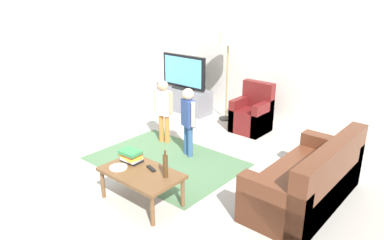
{
  "coord_description": "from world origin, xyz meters",
  "views": [
    {
      "loc": [
        3.34,
        -3.29,
        2.52
      ],
      "look_at": [
        0.0,
        0.6,
        0.65
      ],
      "focal_mm": 34.24,
      "sensor_mm": 36.0,
      "label": 1
    }
  ],
  "objects_px": {
    "couch": "(311,183)",
    "book_stack": "(131,156)",
    "tv": "(184,72)",
    "floor_lamp": "(228,42)",
    "plate": "(118,167)",
    "bottle": "(165,166)",
    "tv_remote": "(151,168)",
    "coffee_table": "(141,175)",
    "child_near_tv": "(164,106)",
    "armchair": "(253,115)",
    "child_center": "(188,116)",
    "tv_stand": "(185,100)"
  },
  "relations": [
    {
      "from": "floor_lamp",
      "to": "plate",
      "type": "height_order",
      "value": "floor_lamp"
    },
    {
      "from": "floor_lamp",
      "to": "child_center",
      "type": "bearing_deg",
      "value": -72.95
    },
    {
      "from": "couch",
      "to": "bottle",
      "type": "xyz_separation_m",
      "value": [
        -1.27,
        -1.21,
        0.28
      ]
    },
    {
      "from": "child_center",
      "to": "child_near_tv",
      "type": "bearing_deg",
      "value": 168.41
    },
    {
      "from": "plate",
      "to": "bottle",
      "type": "bearing_deg",
      "value": 20.14
    },
    {
      "from": "plate",
      "to": "floor_lamp",
      "type": "bearing_deg",
      "value": 102.28
    },
    {
      "from": "child_center",
      "to": "coffee_table",
      "type": "relative_size",
      "value": 1.1
    },
    {
      "from": "bottle",
      "to": "tv_stand",
      "type": "bearing_deg",
      "value": 128.31
    },
    {
      "from": "armchair",
      "to": "tv_remote",
      "type": "height_order",
      "value": "armchair"
    },
    {
      "from": "child_center",
      "to": "book_stack",
      "type": "height_order",
      "value": "child_center"
    },
    {
      "from": "armchair",
      "to": "coffee_table",
      "type": "distance_m",
      "value": 2.97
    },
    {
      "from": "tv_stand",
      "to": "book_stack",
      "type": "bearing_deg",
      "value": -60.0
    },
    {
      "from": "coffee_table",
      "to": "tv_remote",
      "type": "height_order",
      "value": "tv_remote"
    },
    {
      "from": "armchair",
      "to": "child_near_tv",
      "type": "xyz_separation_m",
      "value": [
        -0.86,
        -1.44,
        0.35
      ]
    },
    {
      "from": "plate",
      "to": "tv",
      "type": "bearing_deg",
      "value": 118.63
    },
    {
      "from": "armchair",
      "to": "child_center",
      "type": "height_order",
      "value": "child_center"
    },
    {
      "from": "tv_stand",
      "to": "couch",
      "type": "xyz_separation_m",
      "value": [
        3.56,
        -1.7,
        0.05
      ]
    },
    {
      "from": "armchair",
      "to": "child_center",
      "type": "relative_size",
      "value": 0.82
    },
    {
      "from": "tv_stand",
      "to": "child_center",
      "type": "distance_m",
      "value": 2.26
    },
    {
      "from": "child_center",
      "to": "book_stack",
      "type": "distance_m",
      "value": 1.3
    },
    {
      "from": "coffee_table",
      "to": "book_stack",
      "type": "height_order",
      "value": "book_stack"
    },
    {
      "from": "tv_stand",
      "to": "tv",
      "type": "xyz_separation_m",
      "value": [
        -0.0,
        -0.02,
        0.6
      ]
    },
    {
      "from": "floor_lamp",
      "to": "plate",
      "type": "bearing_deg",
      "value": -77.72
    },
    {
      "from": "tv_remote",
      "to": "plate",
      "type": "height_order",
      "value": "plate"
    },
    {
      "from": "bottle",
      "to": "tv_remote",
      "type": "relative_size",
      "value": 2.0
    },
    {
      "from": "tv",
      "to": "child_near_tv",
      "type": "xyz_separation_m",
      "value": [
        0.86,
        -1.46,
        -0.2
      ]
    },
    {
      "from": "child_near_tv",
      "to": "armchair",
      "type": "bearing_deg",
      "value": 59.23
    },
    {
      "from": "armchair",
      "to": "plate",
      "type": "xyz_separation_m",
      "value": [
        -0.02,
        -3.08,
        0.13
      ]
    },
    {
      "from": "book_stack",
      "to": "tv_remote",
      "type": "height_order",
      "value": "book_stack"
    },
    {
      "from": "tv_stand",
      "to": "plate",
      "type": "distance_m",
      "value": 3.56
    },
    {
      "from": "couch",
      "to": "book_stack",
      "type": "xyz_separation_m",
      "value": [
        -1.89,
        -1.21,
        0.21
      ]
    },
    {
      "from": "armchair",
      "to": "tv_remote",
      "type": "bearing_deg",
      "value": -83.86
    },
    {
      "from": "child_near_tv",
      "to": "tv_remote",
      "type": "distance_m",
      "value": 1.83
    },
    {
      "from": "couch",
      "to": "floor_lamp",
      "type": "xyz_separation_m",
      "value": [
        -2.58,
        1.85,
        1.25
      ]
    },
    {
      "from": "bottle",
      "to": "tv_remote",
      "type": "bearing_deg",
      "value": 175.76
    },
    {
      "from": "tv",
      "to": "floor_lamp",
      "type": "bearing_deg",
      "value": 10.0
    },
    {
      "from": "book_stack",
      "to": "plate",
      "type": "bearing_deg",
      "value": -85.61
    },
    {
      "from": "floor_lamp",
      "to": "coffee_table",
      "type": "bearing_deg",
      "value": -72.53
    },
    {
      "from": "couch",
      "to": "plate",
      "type": "distance_m",
      "value": 2.35
    },
    {
      "from": "child_near_tv",
      "to": "bottle",
      "type": "xyz_separation_m",
      "value": [
        1.44,
        -1.42,
        -0.09
      ]
    },
    {
      "from": "tv",
      "to": "couch",
      "type": "height_order",
      "value": "tv"
    },
    {
      "from": "couch",
      "to": "tv_remote",
      "type": "xyz_separation_m",
      "value": [
        -1.54,
        -1.19,
        0.14
      ]
    },
    {
      "from": "armchair",
      "to": "child_near_tv",
      "type": "distance_m",
      "value": 1.72
    },
    {
      "from": "coffee_table",
      "to": "book_stack",
      "type": "xyz_separation_m",
      "value": [
        -0.3,
        0.1,
        0.13
      ]
    },
    {
      "from": "bottle",
      "to": "tv_remote",
      "type": "height_order",
      "value": "bottle"
    },
    {
      "from": "tv_stand",
      "to": "armchair",
      "type": "distance_m",
      "value": 1.72
    },
    {
      "from": "floor_lamp",
      "to": "child_center",
      "type": "relative_size",
      "value": 1.62
    },
    {
      "from": "armchair",
      "to": "tv_remote",
      "type": "xyz_separation_m",
      "value": [
        0.31,
        -2.84,
        0.13
      ]
    },
    {
      "from": "tv",
      "to": "bottle",
      "type": "bearing_deg",
      "value": -51.49
    },
    {
      "from": "tv_stand",
      "to": "book_stack",
      "type": "distance_m",
      "value": 3.36
    }
  ]
}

